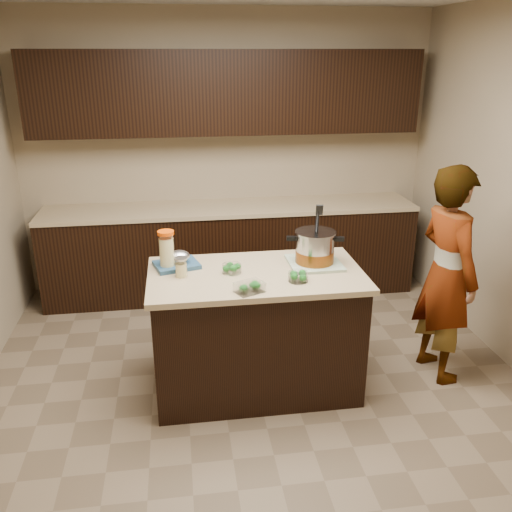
{
  "coord_description": "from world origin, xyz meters",
  "views": [
    {
      "loc": [
        -0.49,
        -3.36,
        2.31
      ],
      "look_at": [
        0.0,
        0.0,
        1.02
      ],
      "focal_mm": 38.0,
      "sensor_mm": 36.0,
      "label": 1
    }
  ],
  "objects_px": {
    "lemonade_pitcher": "(167,252)",
    "stock_pot": "(315,249)",
    "island": "(256,331)",
    "person": "(447,274)"
  },
  "relations": [
    {
      "from": "lemonade_pitcher",
      "to": "stock_pot",
      "type": "bearing_deg",
      "value": -3.22
    },
    {
      "from": "island",
      "to": "stock_pot",
      "type": "xyz_separation_m",
      "value": [
        0.43,
        0.09,
        0.56
      ]
    },
    {
      "from": "island",
      "to": "stock_pot",
      "type": "height_order",
      "value": "stock_pot"
    },
    {
      "from": "stock_pot",
      "to": "lemonade_pitcher",
      "type": "distance_m",
      "value": 1.02
    },
    {
      "from": "lemonade_pitcher",
      "to": "person",
      "type": "xyz_separation_m",
      "value": [
        1.98,
        -0.15,
        -0.23
      ]
    },
    {
      "from": "island",
      "to": "lemonade_pitcher",
      "type": "height_order",
      "value": "lemonade_pitcher"
    },
    {
      "from": "stock_pot",
      "to": "person",
      "type": "height_order",
      "value": "person"
    },
    {
      "from": "lemonade_pitcher",
      "to": "person",
      "type": "height_order",
      "value": "person"
    },
    {
      "from": "stock_pot",
      "to": "lemonade_pitcher",
      "type": "height_order",
      "value": "stock_pot"
    },
    {
      "from": "lemonade_pitcher",
      "to": "person",
      "type": "relative_size",
      "value": 0.17
    }
  ]
}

